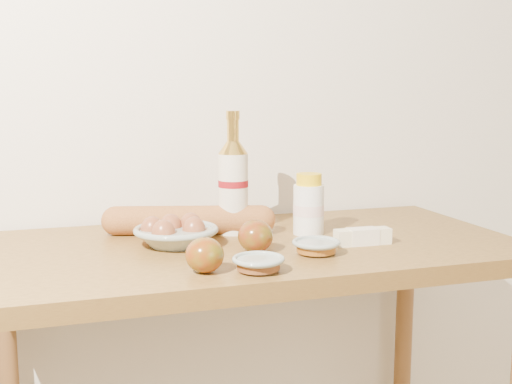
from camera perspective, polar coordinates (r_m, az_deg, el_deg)
back_wall at (r=1.73m, az=-3.68°, el=11.02°), size 3.50×0.02×2.60m
table at (r=1.48m, az=-0.35°, el=-9.15°), size 1.20×0.60×0.90m
bourbon_bottle at (r=1.52m, az=-2.04°, el=0.69°), size 0.08×0.08×0.29m
cream_bottle at (r=1.53m, az=4.70°, el=-1.26°), size 0.10×0.10×0.15m
egg_bowl at (r=1.43m, az=-7.17°, el=-3.69°), size 0.22×0.22×0.07m
baguette at (r=1.53m, az=-5.99°, el=-2.50°), size 0.42×0.17×0.07m
apple_redgreen_front at (r=1.21m, az=-4.59°, el=-5.61°), size 0.09×0.09×0.07m
apple_redgreen_right at (r=1.36m, az=-0.04°, el=-3.94°), size 0.08×0.08×0.07m
sugar_bowl at (r=1.22m, az=0.21°, el=-6.38°), size 0.10×0.10×0.03m
syrup_bowl at (r=1.35m, az=5.38°, el=-4.85°), size 0.13×0.13×0.03m
butter_stick at (r=1.45m, az=9.46°, el=-3.94°), size 0.13×0.04×0.04m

